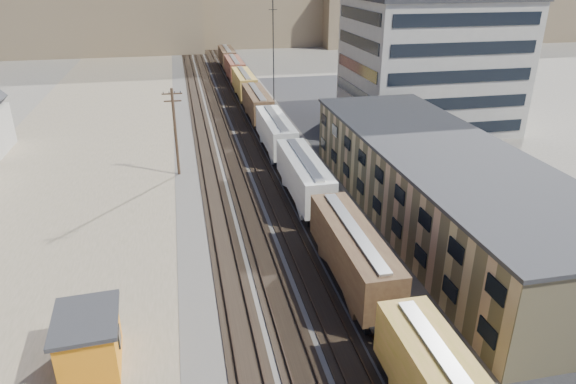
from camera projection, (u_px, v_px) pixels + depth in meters
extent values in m
cube|color=#4C4742|center=(244.00, 147.00, 67.93)|extent=(18.00, 200.00, 0.06)
cube|color=#756C50|center=(71.00, 189.00, 55.18)|extent=(24.00, 180.00, 0.03)
cube|color=#232326|center=(451.00, 176.00, 58.68)|extent=(26.00, 120.00, 0.04)
cube|color=black|center=(205.00, 149.00, 66.95)|extent=(2.60, 200.00, 0.08)
cube|color=#38281E|center=(200.00, 149.00, 66.77)|extent=(0.08, 200.00, 0.16)
cube|color=#38281E|center=(211.00, 148.00, 67.04)|extent=(0.08, 200.00, 0.16)
cube|color=black|center=(228.00, 148.00, 67.52)|extent=(2.60, 200.00, 0.08)
cube|color=#38281E|center=(223.00, 147.00, 67.34)|extent=(0.08, 200.00, 0.16)
cube|color=#38281E|center=(234.00, 147.00, 67.61)|extent=(0.08, 200.00, 0.16)
cube|color=black|center=(251.00, 146.00, 68.09)|extent=(2.60, 200.00, 0.08)
cube|color=#38281E|center=(246.00, 146.00, 67.91)|extent=(0.08, 200.00, 0.16)
cube|color=#38281E|center=(256.00, 145.00, 68.18)|extent=(0.08, 200.00, 0.16)
cube|color=black|center=(272.00, 145.00, 68.62)|extent=(2.60, 200.00, 0.08)
cube|color=#38281E|center=(266.00, 144.00, 68.44)|extent=(0.08, 200.00, 0.16)
cube|color=#38281E|center=(277.00, 144.00, 68.71)|extent=(0.08, 200.00, 0.16)
cube|color=black|center=(407.00, 370.00, 29.42)|extent=(2.20, 2.20, 0.90)
cube|color=#B7B7B2|center=(462.00, 382.00, 23.29)|extent=(0.90, 12.32, 0.16)
cube|color=black|center=(375.00, 317.00, 33.94)|extent=(2.20, 2.20, 0.90)
cube|color=black|center=(332.00, 243.00, 43.03)|extent=(2.20, 2.20, 0.90)
cube|color=#432B1C|center=(353.00, 250.00, 37.62)|extent=(3.00, 13.34, 3.40)
cube|color=#B7B7B2|center=(354.00, 229.00, 36.90)|extent=(0.90, 12.33, 0.16)
cube|color=black|center=(316.00, 216.00, 47.55)|extent=(2.20, 2.20, 0.90)
cube|color=black|center=(293.00, 176.00, 56.63)|extent=(2.20, 2.20, 0.90)
cube|color=beige|center=(304.00, 175.00, 51.22)|extent=(3.00, 13.34, 3.40)
cube|color=#B7B7B2|center=(304.00, 158.00, 50.51)|extent=(0.90, 12.33, 0.16)
cube|color=black|center=(284.00, 161.00, 61.16)|extent=(2.20, 2.20, 0.90)
cube|color=black|center=(269.00, 136.00, 70.24)|extent=(2.20, 2.20, 0.90)
cube|color=beige|center=(276.00, 131.00, 64.83)|extent=(3.00, 13.34, 3.40)
cube|color=#B7B7B2|center=(275.00, 118.00, 64.12)|extent=(0.90, 12.33, 0.16)
cube|color=black|center=(263.00, 125.00, 74.76)|extent=(2.20, 2.20, 0.90)
cube|color=black|center=(253.00, 108.00, 83.85)|extent=(2.20, 2.20, 0.90)
cube|color=#432B1C|center=(257.00, 103.00, 78.44)|extent=(3.00, 13.34, 3.40)
cube|color=#B7B7B2|center=(257.00, 91.00, 77.72)|extent=(0.90, 12.33, 0.16)
cube|color=black|center=(248.00, 101.00, 88.37)|extent=(2.20, 2.20, 0.90)
cube|color=black|center=(241.00, 88.00, 97.46)|extent=(2.20, 2.20, 0.90)
cube|color=#A9912C|center=(244.00, 83.00, 92.05)|extent=(3.00, 13.34, 3.40)
cube|color=#B7B7B2|center=(244.00, 73.00, 91.33)|extent=(0.90, 12.32, 0.16)
cube|color=black|center=(238.00, 83.00, 101.98)|extent=(2.20, 2.20, 0.90)
cube|color=black|center=(232.00, 74.00, 111.07)|extent=(2.20, 2.20, 0.90)
cube|color=brown|center=(235.00, 68.00, 105.66)|extent=(3.00, 13.34, 3.40)
cube|color=#B7B7B2|center=(234.00, 59.00, 104.94)|extent=(0.90, 12.32, 0.16)
cube|color=black|center=(230.00, 69.00, 115.59)|extent=(2.20, 2.20, 0.90)
cube|color=black|center=(225.00, 62.00, 124.68)|extent=(2.20, 2.20, 0.90)
cube|color=#432B1C|center=(227.00, 56.00, 119.27)|extent=(3.00, 13.34, 3.40)
cube|color=#B7B7B2|center=(227.00, 48.00, 118.55)|extent=(0.90, 12.32, 0.16)
cube|color=tan|center=(440.00, 187.00, 47.00)|extent=(12.00, 40.00, 7.00)
cube|color=#2D2D30|center=(445.00, 149.00, 45.55)|extent=(12.40, 40.40, 0.30)
cube|color=black|center=(377.00, 205.00, 46.37)|extent=(0.12, 36.00, 1.20)
cube|color=black|center=(379.00, 174.00, 45.17)|extent=(0.12, 36.00, 1.20)
cube|color=#9E998E|center=(429.00, 65.00, 74.11)|extent=(22.00, 18.00, 18.00)
cube|color=black|center=(357.00, 67.00, 72.01)|extent=(0.12, 16.00, 16.00)
cube|color=black|center=(461.00, 77.00, 66.01)|extent=(20.00, 0.12, 16.00)
cylinder|color=#382619|center=(176.00, 133.00, 57.15)|extent=(0.32, 0.32, 10.00)
cube|color=#382619|center=(172.00, 94.00, 55.38)|extent=(2.20, 0.14, 0.14)
cube|color=#382619|center=(173.00, 101.00, 55.70)|extent=(1.90, 0.14, 0.14)
cylinder|color=black|center=(177.00, 92.00, 55.43)|extent=(0.08, 0.08, 0.22)
cylinder|color=black|center=(274.00, 64.00, 74.41)|extent=(0.16, 0.16, 18.00)
cube|color=black|center=(273.00, 10.00, 71.39)|extent=(1.20, 0.08, 0.08)
cube|color=brown|center=(472.00, 9.00, 170.95)|extent=(110.00, 38.00, 18.00)
cube|color=orange|center=(90.00, 343.00, 30.26)|extent=(3.52, 4.54, 3.26)
cube|color=#2D2D30|center=(85.00, 319.00, 29.56)|extent=(3.98, 5.00, 0.27)
cube|color=black|center=(119.00, 336.00, 30.63)|extent=(0.17, 1.09, 1.09)
imported|color=navy|center=(479.00, 157.00, 62.62)|extent=(5.46, 4.93, 1.41)
imported|color=silver|center=(470.00, 126.00, 74.66)|extent=(2.80, 4.66, 1.48)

